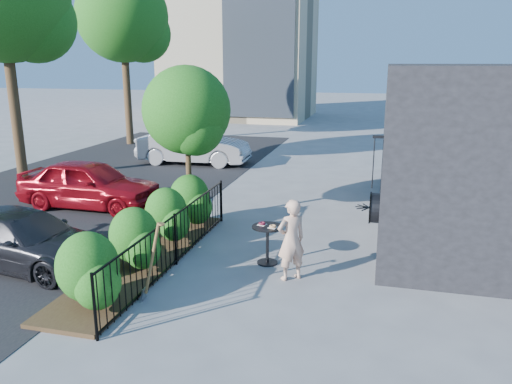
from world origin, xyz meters
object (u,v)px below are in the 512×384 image
(woman, at_px, (291,240))
(car_silver, at_px, (194,146))
(shovel, at_px, (151,266))
(car_darkgrey, at_px, (23,239))
(cafe_table, at_px, (267,238))
(patio_tree, at_px, (189,116))
(street_tree_far, at_px, (123,22))
(street_tree_near, at_px, (3,4))
(car_red, at_px, (89,184))

(woman, relative_size, car_silver, 0.35)
(shovel, xyz_separation_m, car_darkgrey, (-3.22, 0.82, -0.09))
(cafe_table, bearing_deg, patio_tree, 138.82)
(patio_tree, height_order, car_silver, patio_tree)
(cafe_table, relative_size, shovel, 0.58)
(patio_tree, bearing_deg, woman, -42.22)
(street_tree_far, bearing_deg, patio_tree, -55.49)
(patio_tree, xyz_separation_m, car_silver, (-2.74, 7.22, -2.02))
(patio_tree, xyz_separation_m, car_darkgrey, (-2.24, -3.57, -2.19))
(shovel, bearing_deg, car_darkgrey, 165.75)
(woman, relative_size, shovel, 1.06)
(street_tree_far, xyz_separation_m, cafe_table, (10.24, -13.42, -5.36))
(street_tree_far, distance_m, car_darkgrey, 16.63)
(shovel, bearing_deg, street_tree_near, 138.84)
(patio_tree, relative_size, car_silver, 0.87)
(street_tree_near, height_order, cafe_table, street_tree_near)
(shovel, height_order, car_silver, car_silver)
(woman, height_order, shovel, woman)
(cafe_table, height_order, car_silver, car_silver)
(car_red, bearing_deg, cafe_table, -114.21)
(car_red, height_order, car_silver, car_silver)
(car_red, distance_m, car_silver, 6.70)
(street_tree_far, xyz_separation_m, car_silver, (4.96, -3.98, -5.17))
(car_red, xyz_separation_m, car_silver, (0.58, 6.67, 0.05))
(shovel, bearing_deg, woman, 35.14)
(patio_tree, xyz_separation_m, woman, (3.15, -2.86, -1.97))
(shovel, xyz_separation_m, car_red, (-4.29, 4.93, 0.03))
(street_tree_near, xyz_separation_m, street_tree_far, (0.00, 8.00, 0.00))
(cafe_table, height_order, car_red, car_red)
(car_silver, xyz_separation_m, car_darkgrey, (0.49, -10.79, -0.18))
(cafe_table, relative_size, woman, 0.54)
(patio_tree, distance_m, cafe_table, 4.03)
(street_tree_near, relative_size, shovel, 5.51)
(street_tree_near, height_order, car_red, street_tree_near)
(shovel, distance_m, car_red, 6.53)
(street_tree_near, relative_size, cafe_table, 9.56)
(street_tree_near, bearing_deg, car_red, -31.18)
(street_tree_far, bearing_deg, shovel, -60.89)
(street_tree_near, bearing_deg, street_tree_far, 90.00)
(street_tree_near, height_order, woman, street_tree_near)
(cafe_table, distance_m, car_silver, 10.82)
(car_silver, bearing_deg, street_tree_far, 49.56)
(street_tree_far, xyz_separation_m, car_darkgrey, (5.46, -14.77, -5.35))
(car_darkgrey, bearing_deg, shovel, -97.02)
(street_tree_far, bearing_deg, car_darkgrey, -69.72)
(patio_tree, distance_m, shovel, 4.96)
(patio_tree, height_order, car_red, patio_tree)
(shovel, relative_size, car_darkgrey, 0.38)
(street_tree_far, xyz_separation_m, shovel, (8.68, -15.58, -5.26))
(street_tree_near, height_order, car_darkgrey, street_tree_near)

